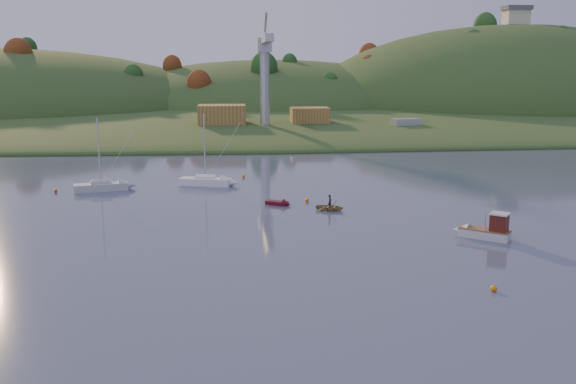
{
  "coord_description": "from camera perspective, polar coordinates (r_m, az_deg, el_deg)",
  "views": [
    {
      "loc": [
        -6.77,
        -29.01,
        16.97
      ],
      "look_at": [
        -0.9,
        32.93,
        4.38
      ],
      "focal_mm": 40.0,
      "sensor_mm": 36.0,
      "label": 1
    }
  ],
  "objects": [
    {
      "name": "far_shore",
      "position": [
        259.65,
        -3.95,
        7.67
      ],
      "size": [
        620.0,
        220.0,
        1.5
      ],
      "primitive_type": "cube",
      "color": "#23441B",
      "rests_on": "ground"
    },
    {
      "name": "shore_slope",
      "position": [
        194.87,
        -3.43,
        6.43
      ],
      "size": [
        640.0,
        150.0,
        7.0
      ],
      "primitive_type": "ellipsoid",
      "color": "#23441B",
      "rests_on": "ground"
    },
    {
      "name": "hill_center",
      "position": [
        240.2,
        -1.41,
        7.39
      ],
      "size": [
        140.0,
        120.0,
        36.0
      ],
      "primitive_type": "ellipsoid",
      "color": "#23441B",
      "rests_on": "ground"
    },
    {
      "name": "hill_right",
      "position": [
        246.63,
        19.11,
        6.87
      ],
      "size": [
        150.0,
        130.0,
        60.0
      ],
      "primitive_type": "ellipsoid",
      "color": "#23441B",
      "rests_on": "ground"
    },
    {
      "name": "hilltop_house",
      "position": [
        246.59,
        19.63,
        14.62
      ],
      "size": [
        9.0,
        7.0,
        6.45
      ],
      "color": "beige",
      "rests_on": "hill_right"
    },
    {
      "name": "hillside_trees",
      "position": [
        214.79,
        -3.62,
        6.89
      ],
      "size": [
        280.0,
        50.0,
        32.0
      ],
      "primitive_type": null,
      "color": "#174219",
      "rests_on": "ground"
    },
    {
      "name": "wharf",
      "position": [
        152.29,
        -0.96,
        5.5
      ],
      "size": [
        42.0,
        16.0,
        2.4
      ],
      "primitive_type": "cube",
      "color": "slate",
      "rests_on": "ground"
    },
    {
      "name": "shed_west",
      "position": [
        152.5,
        -5.9,
        6.8
      ],
      "size": [
        11.0,
        8.0,
        4.8
      ],
      "primitive_type": "cube",
      "color": "#955E31",
      "rests_on": "wharf"
    },
    {
      "name": "shed_east",
      "position": [
        154.79,
        1.95,
        6.78
      ],
      "size": [
        9.0,
        7.0,
        4.0
      ],
      "primitive_type": "cube",
      "color": "#955E31",
      "rests_on": "wharf"
    },
    {
      "name": "dock_crane",
      "position": [
        147.66,
        -2.05,
        11.51
      ],
      "size": [
        3.2,
        28.0,
        20.3
      ],
      "color": "#B7B7BC",
      "rests_on": "wharf"
    },
    {
      "name": "fishing_boat",
      "position": [
        66.03,
        16.78,
        -3.23
      ],
      "size": [
        5.51,
        4.88,
        3.6
      ],
      "rotation": [
        0.0,
        0.0,
        2.47
      ],
      "color": "silver",
      "rests_on": "ground"
    },
    {
      "name": "sailboat_near",
      "position": [
        90.04,
        -16.29,
        0.54
      ],
      "size": [
        7.35,
        3.73,
        9.78
      ],
      "rotation": [
        0.0,
        0.0,
        0.24
      ],
      "color": "silver",
      "rests_on": "ground"
    },
    {
      "name": "sailboat_far",
      "position": [
        90.9,
        -7.35,
        1.02
      ],
      "size": [
        7.54,
        4.0,
        10.02
      ],
      "rotation": [
        0.0,
        0.0,
        -0.27
      ],
      "color": "white",
      "rests_on": "ground"
    },
    {
      "name": "canoe",
      "position": [
        75.17,
        3.74,
        -1.36
      ],
      "size": [
        3.9,
        3.38,
        0.68
      ],
      "primitive_type": "imported",
      "rotation": [
        0.0,
        0.0,
        1.19
      ],
      "color": "#A08858",
      "rests_on": "ground"
    },
    {
      "name": "paddler",
      "position": [
        75.07,
        3.75,
        -1.02
      ],
      "size": [
        0.57,
        0.68,
        1.59
      ],
      "primitive_type": "imported",
      "rotation": [
        0.0,
        0.0,
        1.19
      ],
      "color": "black",
      "rests_on": "ground"
    },
    {
      "name": "red_tender",
      "position": [
        77.6,
        -0.59,
        -1.02
      ],
      "size": [
        3.29,
        2.56,
        1.08
      ],
      "rotation": [
        0.0,
        0.0,
        -0.54
      ],
      "color": "#4F0B14",
      "rests_on": "ground"
    },
    {
      "name": "work_vessel",
      "position": [
        153.61,
        10.44,
        5.46
      ],
      "size": [
        16.81,
        9.14,
        4.1
      ],
      "rotation": [
        0.0,
        0.0,
        0.23
      ],
      "color": "slate",
      "rests_on": "ground"
    },
    {
      "name": "buoy_0",
      "position": [
        51.28,
        17.81,
        -8.15
      ],
      "size": [
        0.5,
        0.5,
        0.5
      ],
      "primitive_type": "sphere",
      "color": "orange",
      "rests_on": "ground"
    },
    {
      "name": "buoy_1",
      "position": [
        79.32,
        1.69,
        -0.73
      ],
      "size": [
        0.5,
        0.5,
        0.5
      ],
      "primitive_type": "sphere",
      "color": "orange",
      "rests_on": "ground"
    },
    {
      "name": "buoy_2",
      "position": [
        90.7,
        -19.96,
        0.12
      ],
      "size": [
        0.5,
        0.5,
        0.5
      ],
      "primitive_type": "sphere",
      "color": "orange",
      "rests_on": "ground"
    },
    {
      "name": "buoy_3",
      "position": [
        96.34,
        -3.98,
        1.42
      ],
      "size": [
        0.5,
        0.5,
        0.5
      ],
      "primitive_type": "sphere",
      "color": "orange",
      "rests_on": "ground"
    }
  ]
}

